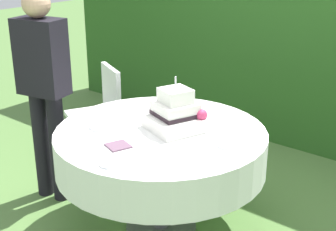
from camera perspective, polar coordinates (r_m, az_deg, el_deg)
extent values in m
plane|color=#547A3D|center=(3.51, -0.81, -13.04)|extent=(20.00, 20.00, 0.00)
cube|color=#28561E|center=(4.74, 15.67, 11.16)|extent=(5.57, 0.46, 2.45)
cylinder|color=#4C4C51|center=(3.51, -0.81, -12.91)|extent=(0.49, 0.49, 0.02)
cylinder|color=#4C4C51|center=(3.33, -0.84, -7.93)|extent=(0.11, 0.11, 0.71)
cylinder|color=olive|center=(3.17, -0.87, -2.06)|extent=(1.36, 1.36, 0.03)
cylinder|color=white|center=(3.21, -0.86, -3.96)|extent=(1.39, 1.39, 0.27)
cube|color=white|center=(3.16, 0.87, -0.83)|extent=(0.42, 0.42, 0.09)
cube|color=white|center=(3.13, 0.88, 0.74)|extent=(0.31, 0.31, 0.09)
cube|color=black|center=(3.14, 0.88, 0.24)|extent=(0.32, 0.32, 0.03)
cube|color=white|center=(3.10, 0.89, 2.35)|extent=(0.23, 0.23, 0.09)
sphere|color=#D13866|center=(3.11, 3.98, 0.07)|extent=(0.08, 0.08, 0.08)
cylinder|color=silver|center=(3.07, 0.90, 3.89)|extent=(0.01, 0.01, 0.08)
cylinder|color=white|center=(3.23, -7.98, -1.36)|extent=(0.15, 0.15, 0.01)
cylinder|color=white|center=(2.95, 6.93, -3.51)|extent=(0.12, 0.12, 0.01)
cylinder|color=white|center=(3.57, -1.30, 1.07)|extent=(0.12, 0.12, 0.01)
cylinder|color=white|center=(2.72, -7.00, -5.74)|extent=(0.11, 0.11, 0.01)
cube|color=#6B4C60|center=(2.94, -5.90, -3.57)|extent=(0.17, 0.17, 0.01)
cylinder|color=white|center=(4.41, -11.32, -2.72)|extent=(0.03, 0.03, 0.45)
cylinder|color=white|center=(4.13, -10.24, -4.34)|extent=(0.03, 0.03, 0.45)
cylinder|color=white|center=(4.49, -7.36, -2.06)|extent=(0.03, 0.03, 0.45)
cylinder|color=white|center=(4.21, -6.03, -3.61)|extent=(0.03, 0.03, 0.45)
cube|color=white|center=(4.21, -8.92, -0.11)|extent=(0.54, 0.54, 0.04)
cube|color=white|center=(4.19, -6.72, 3.07)|extent=(0.38, 0.21, 0.40)
cylinder|color=black|center=(3.86, -14.69, -3.32)|extent=(0.12, 0.12, 0.85)
cylinder|color=black|center=(3.76, -12.85, -3.80)|extent=(0.12, 0.12, 0.85)
cube|color=black|center=(3.58, -14.73, 6.70)|extent=(0.39, 0.27, 0.55)
sphere|color=tan|center=(3.51, -15.30, 12.63)|extent=(0.20, 0.20, 0.20)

